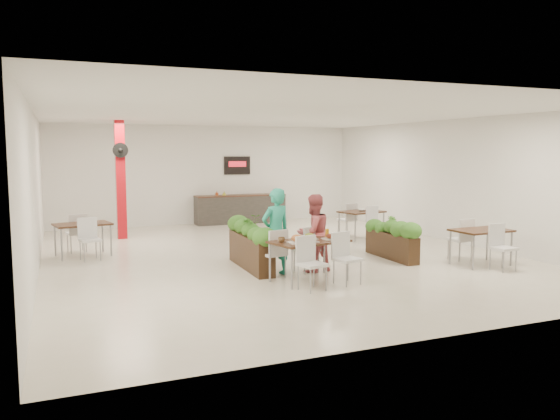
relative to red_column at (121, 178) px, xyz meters
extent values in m
plane|color=beige|center=(3.00, -3.79, -1.64)|extent=(12.00, 12.00, 0.00)
cube|color=white|center=(3.00, 2.21, -0.04)|extent=(10.00, 0.10, 3.20)
cube|color=white|center=(3.00, -9.79, -0.04)|extent=(10.00, 0.10, 3.20)
cube|color=white|center=(-2.00, -3.79, -0.04)|extent=(0.10, 12.00, 3.20)
cube|color=white|center=(8.00, -3.79, -0.04)|extent=(0.10, 12.00, 3.20)
cube|color=white|center=(3.00, -3.79, 1.56)|extent=(10.00, 12.00, 0.04)
cube|color=#B40C15|center=(0.00, 0.01, -0.04)|extent=(0.25, 0.25, 3.20)
cylinder|color=black|center=(0.00, -0.17, 0.76)|extent=(0.40, 0.06, 0.40)
sphere|color=black|center=(0.00, -0.21, 0.76)|extent=(0.12, 0.12, 0.12)
cube|color=#2A2825|center=(4.00, 1.86, -1.19)|extent=(3.00, 0.60, 0.90)
cube|color=#322010|center=(4.00, 1.86, -0.72)|extent=(3.00, 0.62, 0.04)
cube|color=black|center=(4.00, 2.17, 0.26)|extent=(0.90, 0.04, 0.60)
cube|color=red|center=(4.00, 2.14, 0.31)|extent=(0.60, 0.02, 0.18)
imported|color=#AB441C|center=(3.20, 1.86, -0.61)|extent=(0.09, 0.09, 0.19)
imported|color=gold|center=(3.45, 1.86, -0.62)|extent=(0.13, 0.13, 0.17)
cube|color=#322010|center=(2.64, -6.34, -0.91)|extent=(1.54, 1.09, 0.04)
cylinder|color=gray|center=(2.09, -6.82, -1.29)|extent=(0.04, 0.04, 0.71)
cylinder|color=gray|center=(3.34, -6.54, -1.29)|extent=(0.04, 0.04, 0.71)
cylinder|color=gray|center=(1.94, -6.15, -1.29)|extent=(0.04, 0.04, 0.71)
cylinder|color=gray|center=(3.19, -5.87, -1.29)|extent=(0.04, 0.04, 0.71)
cube|color=white|center=(2.12, -5.85, -1.19)|extent=(0.50, 0.50, 0.05)
cube|color=white|center=(2.16, -6.03, -0.94)|extent=(0.42, 0.13, 0.45)
cylinder|color=gray|center=(2.25, -5.64, -1.43)|extent=(0.02, 0.02, 0.43)
cylinder|color=gray|center=(1.91, -5.72, -1.43)|extent=(0.02, 0.02, 0.43)
cylinder|color=gray|center=(2.32, -5.98, -1.43)|extent=(0.02, 0.02, 0.43)
cylinder|color=gray|center=(1.99, -6.05, -1.43)|extent=(0.02, 0.02, 0.43)
cube|color=white|center=(2.90, -5.67, -1.19)|extent=(0.50, 0.50, 0.05)
cube|color=white|center=(2.94, -5.86, -0.94)|extent=(0.42, 0.13, 0.45)
cylinder|color=gray|center=(3.03, -5.47, -1.43)|extent=(0.02, 0.02, 0.43)
cylinder|color=gray|center=(2.70, -5.54, -1.43)|extent=(0.02, 0.02, 0.43)
cylinder|color=gray|center=(3.10, -5.80, -1.43)|extent=(0.02, 0.02, 0.43)
cylinder|color=gray|center=(2.77, -5.87, -1.43)|extent=(0.02, 0.02, 0.43)
cube|color=white|center=(2.38, -7.02, -1.19)|extent=(0.50, 0.50, 0.05)
cube|color=white|center=(2.34, -6.83, -0.94)|extent=(0.42, 0.13, 0.45)
cylinder|color=gray|center=(2.25, -7.22, -1.43)|extent=(0.02, 0.02, 0.43)
cylinder|color=gray|center=(2.58, -7.15, -1.43)|extent=(0.02, 0.02, 0.43)
cylinder|color=gray|center=(2.18, -6.89, -1.43)|extent=(0.02, 0.02, 0.43)
cylinder|color=gray|center=(2.51, -6.81, -1.43)|extent=(0.02, 0.02, 0.43)
cube|color=white|center=(3.16, -6.84, -1.19)|extent=(0.50, 0.50, 0.05)
cube|color=white|center=(3.12, -6.66, -0.94)|extent=(0.42, 0.13, 0.45)
cylinder|color=gray|center=(3.03, -7.05, -1.43)|extent=(0.02, 0.02, 0.43)
cylinder|color=gray|center=(3.36, -6.97, -1.43)|extent=(0.02, 0.02, 0.43)
cylinder|color=gray|center=(2.96, -6.71, -1.43)|extent=(0.02, 0.02, 0.43)
cylinder|color=gray|center=(3.29, -6.64, -1.43)|extent=(0.02, 0.02, 0.43)
cube|color=white|center=(2.32, -6.52, -0.89)|extent=(0.36, 0.36, 0.01)
ellipsoid|color=#975525|center=(2.32, -6.52, -0.81)|extent=(0.22, 0.22, 0.13)
cube|color=white|center=(2.71, -6.21, -0.89)|extent=(0.31, 0.31, 0.01)
ellipsoid|color=orange|center=(2.71, -6.21, -0.82)|extent=(0.18, 0.18, 0.11)
cube|color=white|center=(3.06, -6.37, -0.89)|extent=(0.31, 0.31, 0.01)
ellipsoid|color=#47110E|center=(3.06, -6.37, -0.83)|extent=(0.16, 0.16, 0.10)
cube|color=white|center=(2.63, -6.53, -0.89)|extent=(0.22, 0.22, 0.01)
ellipsoid|color=white|center=(2.63, -6.53, -0.84)|extent=(0.12, 0.12, 0.07)
cylinder|color=orange|center=(3.14, -6.08, -0.82)|extent=(0.07, 0.07, 0.15)
imported|color=brown|center=(2.08, -6.37, -0.84)|extent=(0.12, 0.12, 0.10)
imported|color=teal|center=(2.24, -5.69, -0.80)|extent=(0.68, 0.53, 1.68)
imported|color=#D25D66|center=(3.04, -5.69, -0.87)|extent=(0.86, 0.73, 1.54)
cube|color=black|center=(1.99, -4.94, -1.31)|extent=(0.39, 2.03, 0.68)
ellipsoid|color=#27611B|center=(1.97, -5.80, -0.85)|extent=(0.40, 0.40, 0.32)
ellipsoid|color=#27611B|center=(1.98, -5.37, -0.85)|extent=(0.40, 0.40, 0.32)
ellipsoid|color=#27611B|center=(1.99, -4.94, -0.85)|extent=(0.40, 0.40, 0.32)
ellipsoid|color=#27611B|center=(2.01, -4.50, -0.85)|extent=(0.40, 0.40, 0.32)
ellipsoid|color=#27611B|center=(2.02, -4.07, -0.85)|extent=(0.40, 0.40, 0.32)
imported|color=#27611B|center=(1.99, -4.94, -0.75)|extent=(0.40, 0.34, 0.44)
cube|color=black|center=(5.22, -5.15, -1.36)|extent=(0.30, 1.73, 0.57)
ellipsoid|color=#27611B|center=(5.22, -5.86, -0.95)|extent=(0.40, 0.40, 0.32)
ellipsoid|color=#27611B|center=(5.22, -5.50, -0.95)|extent=(0.40, 0.40, 0.32)
ellipsoid|color=#27611B|center=(5.22, -5.15, -0.95)|extent=(0.40, 0.40, 0.32)
ellipsoid|color=#27611B|center=(5.23, -4.79, -0.95)|extent=(0.40, 0.40, 0.32)
ellipsoid|color=#27611B|center=(5.23, -4.43, -0.95)|extent=(0.40, 0.40, 0.32)
imported|color=#27611B|center=(5.22, -5.15, -0.88)|extent=(0.21, 0.21, 0.37)
cube|color=#322010|center=(-1.10, -2.25, -0.91)|extent=(1.32, 1.01, 0.04)
cylinder|color=gray|center=(-1.56, -2.69, -1.29)|extent=(0.04, 0.04, 0.71)
cylinder|color=gray|center=(-0.51, -2.48, -1.29)|extent=(0.04, 0.04, 0.71)
cylinder|color=gray|center=(-1.69, -2.03, -1.29)|extent=(0.04, 0.04, 0.71)
cylinder|color=gray|center=(-0.64, -1.82, -1.29)|extent=(0.04, 0.04, 0.71)
cube|color=white|center=(-1.22, -1.67, -1.19)|extent=(0.49, 0.49, 0.05)
cube|color=white|center=(-1.18, -1.85, -0.94)|extent=(0.42, 0.12, 0.45)
cylinder|color=gray|center=(-1.09, -1.47, -1.43)|extent=(0.02, 0.02, 0.43)
cylinder|color=gray|center=(-1.42, -1.53, -1.43)|extent=(0.02, 0.02, 0.43)
cylinder|color=gray|center=(-1.02, -1.80, -1.43)|extent=(0.02, 0.02, 0.43)
cylinder|color=gray|center=(-1.35, -1.87, -1.43)|extent=(0.02, 0.02, 0.43)
cube|color=white|center=(-0.98, -2.84, -1.19)|extent=(0.49, 0.49, 0.05)
cube|color=white|center=(-1.02, -2.66, -0.94)|extent=(0.42, 0.12, 0.45)
cylinder|color=gray|center=(-1.11, -3.04, -1.43)|extent=(0.02, 0.02, 0.43)
cylinder|color=gray|center=(-0.78, -2.98, -1.43)|extent=(0.02, 0.02, 0.43)
cylinder|color=gray|center=(-1.18, -2.71, -1.43)|extent=(0.02, 0.02, 0.43)
cylinder|color=gray|center=(-0.85, -2.64, -1.43)|extent=(0.02, 0.02, 0.43)
imported|color=white|center=(-1.10, -2.25, -0.87)|extent=(0.22, 0.22, 0.05)
cube|color=#322010|center=(6.07, -2.43, -0.91)|extent=(1.29, 0.99, 0.04)
cylinder|color=gray|center=(5.63, -2.86, -1.29)|extent=(0.04, 0.04, 0.71)
cylinder|color=gray|center=(6.64, -2.64, -1.29)|extent=(0.04, 0.04, 0.71)
cylinder|color=gray|center=(5.50, -2.22, -1.29)|extent=(0.04, 0.04, 0.71)
cylinder|color=gray|center=(6.51, -2.01, -1.29)|extent=(0.04, 0.04, 0.71)
cube|color=white|center=(5.94, -1.85, -1.19)|extent=(0.50, 0.50, 0.05)
cube|color=white|center=(5.98, -2.03, -0.94)|extent=(0.42, 0.13, 0.45)
cylinder|color=gray|center=(6.07, -1.64, -1.43)|extent=(0.02, 0.02, 0.43)
cylinder|color=gray|center=(5.74, -1.71, -1.43)|extent=(0.02, 0.02, 0.43)
cylinder|color=gray|center=(6.15, -1.98, -1.43)|extent=(0.02, 0.02, 0.43)
cylinder|color=gray|center=(5.81, -2.05, -1.43)|extent=(0.02, 0.02, 0.43)
cube|color=white|center=(6.19, -3.02, -1.19)|extent=(0.50, 0.50, 0.05)
cube|color=white|center=(6.15, -2.83, -0.94)|extent=(0.42, 0.13, 0.45)
cylinder|color=gray|center=(6.06, -3.22, -1.43)|extent=(0.02, 0.02, 0.43)
cylinder|color=gray|center=(6.40, -3.15, -1.43)|extent=(0.02, 0.02, 0.43)
cylinder|color=gray|center=(5.99, -2.89, -1.43)|extent=(0.02, 0.02, 0.43)
cylinder|color=gray|center=(6.33, -2.82, -1.43)|extent=(0.02, 0.02, 0.43)
imported|color=white|center=(6.07, -2.43, -0.87)|extent=(0.22, 0.22, 0.05)
cube|color=#322010|center=(6.56, -6.44, -0.91)|extent=(1.20, 0.83, 0.04)
cylinder|color=gray|center=(6.05, -6.80, -1.29)|extent=(0.04, 0.04, 0.71)
cylinder|color=gray|center=(7.10, -6.75, -1.29)|extent=(0.04, 0.04, 0.71)
cylinder|color=gray|center=(6.02, -6.14, -1.29)|extent=(0.04, 0.04, 0.71)
cylinder|color=gray|center=(7.07, -6.09, -1.29)|extent=(0.04, 0.04, 0.71)
cube|color=white|center=(6.53, -5.84, -1.19)|extent=(0.44, 0.44, 0.05)
cube|color=white|center=(6.54, -6.03, -0.94)|extent=(0.42, 0.06, 0.45)
cylinder|color=gray|center=(6.69, -5.67, -1.43)|extent=(0.02, 0.02, 0.43)
cylinder|color=gray|center=(6.35, -5.68, -1.43)|extent=(0.02, 0.02, 0.43)
cylinder|color=gray|center=(6.71, -6.00, -1.43)|extent=(0.02, 0.02, 0.43)
cylinder|color=gray|center=(6.37, -6.02, -1.43)|extent=(0.02, 0.02, 0.43)
cube|color=white|center=(6.59, -7.04, -1.19)|extent=(0.44, 0.44, 0.05)
cube|color=white|center=(6.58, -6.85, -0.94)|extent=(0.42, 0.06, 0.45)
cylinder|color=gray|center=(6.43, -7.22, -1.43)|extent=(0.02, 0.02, 0.43)
cylinder|color=gray|center=(6.77, -7.20, -1.43)|extent=(0.02, 0.02, 0.43)
cylinder|color=gray|center=(6.41, -6.88, -1.43)|extent=(0.02, 0.02, 0.43)
cylinder|color=gray|center=(6.75, -6.86, -1.43)|extent=(0.02, 0.02, 0.43)
camera|label=1|loc=(-1.59, -15.26, 0.73)|focal=35.00mm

